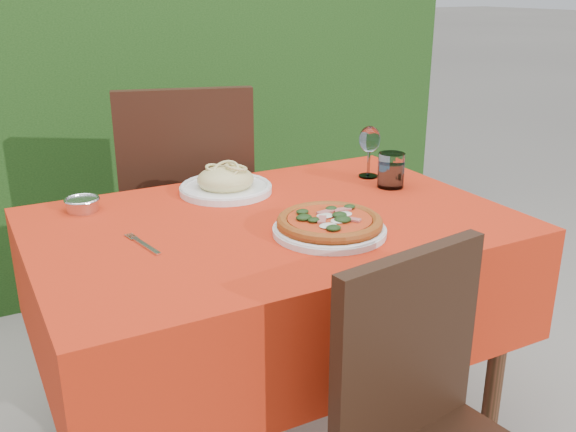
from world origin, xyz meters
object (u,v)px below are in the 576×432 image
fork (146,246)px  water_glass (391,172)px  wine_glass (370,142)px  pasta_plate (226,183)px  chair_far (187,204)px  pizza_plate (330,225)px  steel_ramekin (83,205)px

fork → water_glass: bearing=-2.5°
water_glass → fork: 0.82m
fork → wine_glass: bearing=5.8°
pasta_plate → fork: size_ratio=1.59×
chair_far → pizza_plate: 0.88m
water_glass → fork: bearing=-171.9°
pizza_plate → steel_ramekin: pizza_plate is taller
wine_glass → steel_ramekin: (-0.89, 0.10, -0.10)m
wine_glass → fork: (-0.81, -0.24, -0.12)m
steel_ramekin → pizza_plate: bearing=-42.6°
pasta_plate → steel_ramekin: pasta_plate is taller
pizza_plate → water_glass: bearing=33.6°
pizza_plate → water_glass: 0.45m
water_glass → pizza_plate: bearing=-146.4°
water_glass → wine_glass: wine_glass is taller
chair_far → water_glass: bearing=142.9°
pizza_plate → water_glass: size_ratio=2.98×
pasta_plate → water_glass: water_glass is taller
chair_far → water_glass: (0.46, -0.60, 0.21)m
pizza_plate → steel_ramekin: (-0.51, 0.47, -0.01)m
pasta_plate → water_glass: (0.47, -0.19, 0.02)m
pizza_plate → pasta_plate: 0.45m
water_glass → wine_glass: 0.14m
chair_far → steel_ramekin: chair_far is taller
fork → chair_far: bearing=53.4°
pasta_plate → wine_glass: 0.49m
steel_ramekin → pasta_plate: bearing=-4.5°
chair_far → wine_glass: 0.72m
chair_far → fork: 0.82m
pizza_plate → wine_glass: bearing=44.6°
fork → steel_ramekin: steel_ramekin is taller
chair_far → pizza_plate: bearing=111.2°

